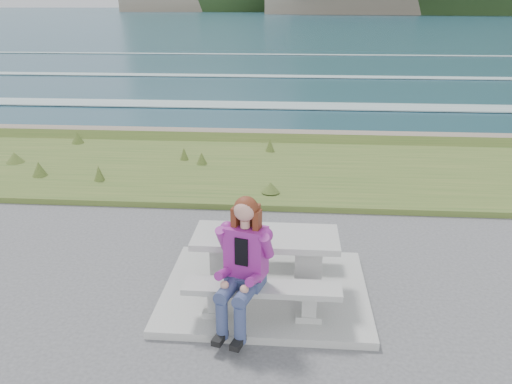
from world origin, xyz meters
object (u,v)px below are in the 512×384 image
Objects in this scene: bench_landward at (262,293)px; seated_woman at (241,283)px; picnic_table at (266,247)px; bench_seaward at (269,239)px.

bench_landward is 0.33m from seated_woman.
seated_woman is (-0.23, -0.84, -0.03)m from picnic_table.
picnic_table is at bearing -90.00° from bench_seaward.
bench_landward is (0.00, -0.70, -0.23)m from picnic_table.
bench_seaward is (0.00, 0.70, -0.23)m from picnic_table.
seated_woman reaches higher than bench_seaward.
picnic_table reaches higher than bench_landward.
picnic_table is at bearing 90.00° from bench_landward.
bench_seaward is at bearing 98.24° from seated_woman.
bench_seaward is 1.19× the size of seated_woman.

